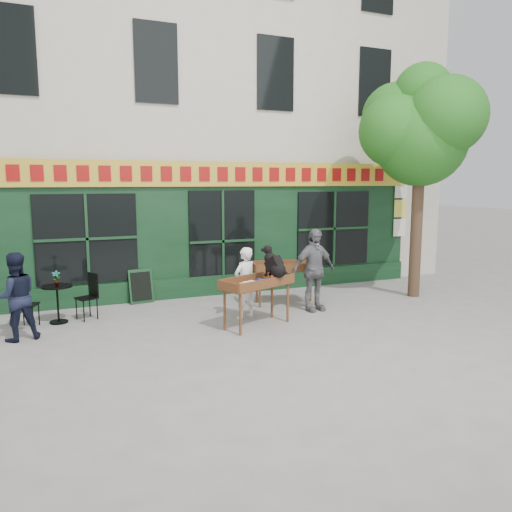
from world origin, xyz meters
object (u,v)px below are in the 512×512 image
at_px(book_cart_center, 257,285).
at_px(man_right, 314,270).
at_px(man_left, 15,297).
at_px(woman, 245,283).
at_px(dog, 275,261).
at_px(bistro_table, 57,296).
at_px(book_cart_right, 286,269).

height_order(book_cart_center, man_right, man_right).
xyz_separation_m(book_cart_center, man_left, (-4.30, 0.85, -0.03)).
bearing_deg(woman, book_cart_center, 68.29).
bearing_deg(dog, book_cart_center, 150.16).
relative_size(book_cart_center, dog, 2.70).
relative_size(man_right, bistro_table, 2.39).
distance_m(book_cart_center, bistro_table, 4.01).
relative_size(man_right, man_left, 1.14).
relative_size(bistro_table, man_left, 0.48).
height_order(man_right, man_left, man_right).
height_order(dog, man_right, man_right).
bearing_deg(woman, man_left, -24.35).
bearing_deg(man_right, woman, 173.69).
xyz_separation_m(woman, man_right, (1.61, -0.01, 0.16)).
height_order(dog, bistro_table, dog).
bearing_deg(bistro_table, book_cart_right, -4.14).
height_order(book_cart_right, man_right, man_right).
bearing_deg(man_left, book_cart_center, 154.07).
bearing_deg(man_right, dog, -157.32).
xyz_separation_m(dog, man_right, (1.26, 0.69, -0.38)).
bearing_deg(book_cart_right, man_left, -160.52).
bearing_deg(book_cart_right, man_right, -54.26).
height_order(book_cart_right, bistro_table, book_cart_right).
distance_m(dog, man_right, 1.49).
bearing_deg(book_cart_center, dog, -29.84).
bearing_deg(bistro_table, man_right, -11.97).
bearing_deg(dog, book_cart_right, 34.56).
xyz_separation_m(woman, bistro_table, (-3.60, 1.10, -0.20)).
bearing_deg(man_right, man_left, 171.95).
height_order(man_right, bistro_table, man_right).
xyz_separation_m(woman, book_cart_right, (1.31, 0.74, 0.08)).
distance_m(dog, woman, 0.95).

